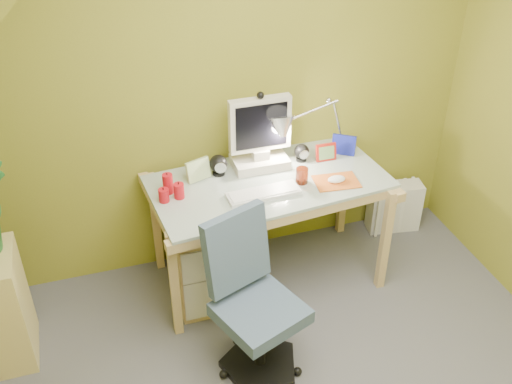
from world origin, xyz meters
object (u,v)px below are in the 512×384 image
object	(u,v)px
desk_lamp	(329,113)
radiator	(394,207)
monitor	(260,128)
desk	(268,230)
side_ledge	(2,307)
task_chair	(260,312)

from	to	relation	value
desk_lamp	radiator	bearing A→B (deg)	16.75
monitor	radiator	bearing A→B (deg)	2.70
desk	radiator	xyz separation A→B (m)	(1.05, 0.23, -0.19)
monitor	side_ledge	xyz separation A→B (m)	(-1.60, -0.36, -0.67)
monitor	task_chair	world-z (taller)	monitor
desk	side_ledge	size ratio (longest dim) A/B	2.02
task_chair	radiator	distance (m)	1.65
desk_lamp	radiator	size ratio (longest dim) A/B	1.59
desk	desk_lamp	distance (m)	0.83
desk_lamp	monitor	bearing A→B (deg)	-168.01
monitor	task_chair	distance (m)	1.12
monitor	side_ledge	distance (m)	1.78
desk_lamp	side_ledge	distance (m)	2.20
side_ledge	radiator	distance (m)	2.69
desk	task_chair	size ratio (longest dim) A/B	1.67
monitor	desk	bearing A→B (deg)	-90.02
desk_lamp	side_ledge	size ratio (longest dim) A/B	0.85
side_ledge	radiator	size ratio (longest dim) A/B	1.88
desk	side_ledge	distance (m)	1.61
side_ledge	radiator	bearing A→B (deg)	8.86
side_ledge	task_chair	world-z (taller)	task_chair
desk	side_ledge	world-z (taller)	desk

